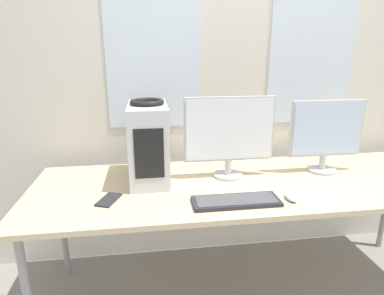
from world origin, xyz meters
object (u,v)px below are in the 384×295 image
keyboard (236,201)px  cell_phone (109,200)px  pc_tower (149,143)px  headphones (147,102)px  monitor_main (229,133)px  monitor_right_near (326,133)px  mouse (291,197)px

keyboard → cell_phone: (-0.64, 0.12, -0.01)m
pc_tower → headphones: headphones is taller
headphones → monitor_main: size_ratio=0.36×
pc_tower → keyboard: pc_tower is taller
monitor_main → keyboard: monitor_main is taller
pc_tower → headphones: size_ratio=2.32×
headphones → cell_phone: (-0.21, -0.27, -0.46)m
pc_tower → monitor_right_near: bearing=-1.4°
monitor_main → cell_phone: 0.77m
monitor_main → cell_phone: (-0.68, -0.24, -0.26)m
monitor_main → mouse: 0.50m
monitor_main → mouse: monitor_main is taller
pc_tower → monitor_main: 0.47m
keyboard → cell_phone: 0.65m
pc_tower → headphones: 0.24m
monitor_right_near → mouse: monitor_right_near is taller
headphones → mouse: size_ratio=1.88×
pc_tower → mouse: size_ratio=4.35×
pc_tower → keyboard: 0.61m
pc_tower → cell_phone: pc_tower is taller
keyboard → mouse: bearing=-0.6°
headphones → keyboard: size_ratio=0.44×
mouse → cell_phone: 0.93m
cell_phone → keyboard: bearing=11.1°
monitor_main → pc_tower: bearing=176.3°
mouse → cell_phone: mouse is taller
cell_phone → headphones: bearing=73.2°
pc_tower → monitor_right_near: monitor_right_near is taller
headphones → monitor_main: monitor_main is taller
monitor_right_near → cell_phone: monitor_right_near is taller
headphones → monitor_main: 0.51m
monitor_right_near → mouse: 0.57m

